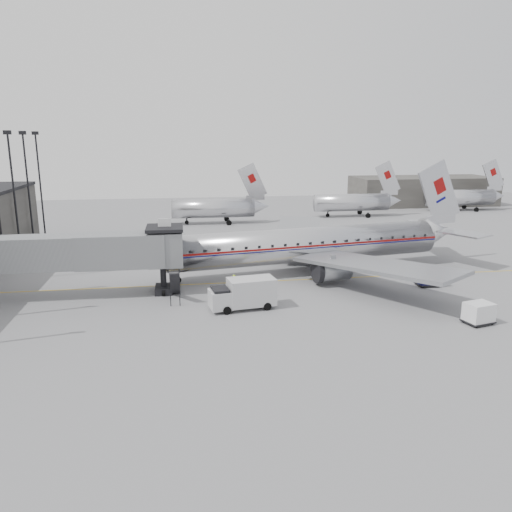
{
  "coord_description": "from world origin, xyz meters",
  "views": [
    {
      "loc": [
        -7.45,
        -42.64,
        14.51
      ],
      "look_at": [
        -0.36,
        3.98,
        3.2
      ],
      "focal_mm": 35.0,
      "sensor_mm": 36.0,
      "label": 1
    }
  ],
  "objects_px": {
    "baggage_cart_white": "(479,313)",
    "airliner": "(313,244)",
    "ramp_worker": "(235,283)",
    "service_van": "(243,293)",
    "baggage_cart_navy": "(428,277)"
  },
  "relations": [
    {
      "from": "baggage_cart_navy",
      "to": "ramp_worker",
      "type": "height_order",
      "value": "baggage_cart_navy"
    },
    {
      "from": "airliner",
      "to": "baggage_cart_white",
      "type": "xyz_separation_m",
      "value": [
        8.9,
        -17.48,
        -2.12
      ]
    },
    {
      "from": "baggage_cart_navy",
      "to": "baggage_cart_white",
      "type": "xyz_separation_m",
      "value": [
        -1.04,
        -10.35,
        -0.03
      ]
    },
    {
      "from": "baggage_cart_navy",
      "to": "ramp_worker",
      "type": "relative_size",
      "value": 1.38
    },
    {
      "from": "service_van",
      "to": "ramp_worker",
      "type": "height_order",
      "value": "service_van"
    },
    {
      "from": "baggage_cart_white",
      "to": "baggage_cart_navy",
      "type": "bearing_deg",
      "value": 70.77
    },
    {
      "from": "baggage_cart_navy",
      "to": "baggage_cart_white",
      "type": "bearing_deg",
      "value": -95.47
    },
    {
      "from": "baggage_cart_white",
      "to": "airliner",
      "type": "bearing_deg",
      "value": 103.52
    },
    {
      "from": "airliner",
      "to": "baggage_cart_navy",
      "type": "xyz_separation_m",
      "value": [
        9.95,
        -7.13,
        -2.09
      ]
    },
    {
      "from": "ramp_worker",
      "to": "baggage_cart_white",
      "type": "bearing_deg",
      "value": -59.57
    },
    {
      "from": "service_van",
      "to": "baggage_cart_navy",
      "type": "xyz_separation_m",
      "value": [
        19.07,
        4.01,
        -0.45
      ]
    },
    {
      "from": "airliner",
      "to": "baggage_cart_navy",
      "type": "bearing_deg",
      "value": -45.26
    },
    {
      "from": "service_van",
      "to": "baggage_cart_navy",
      "type": "relative_size",
      "value": 2.59
    },
    {
      "from": "airliner",
      "to": "ramp_worker",
      "type": "xyz_separation_m",
      "value": [
        -9.34,
        -6.13,
        -2.21
      ]
    },
    {
      "from": "airliner",
      "to": "ramp_worker",
      "type": "distance_m",
      "value": 11.39
    }
  ]
}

